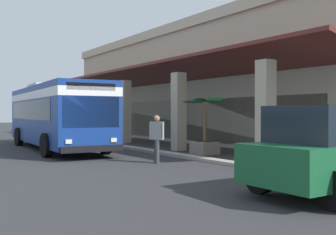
% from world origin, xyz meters
% --- Properties ---
extents(ground, '(120.00, 120.00, 0.00)m').
position_xyz_m(ground, '(0.00, 8.00, 0.00)').
color(ground, '#2D2D30').
extents(curb_strip, '(33.33, 0.50, 0.12)m').
position_xyz_m(curb_strip, '(-1.98, 2.72, 0.06)').
color(curb_strip, '#9E998E').
rests_on(curb_strip, ground).
extents(plaza_building, '(28.07, 13.71, 7.43)m').
position_xyz_m(plaza_building, '(-1.98, 12.34, 3.72)').
color(plaza_building, '#B2A88E').
rests_on(plaza_building, ground).
extents(transit_bus, '(11.36, 3.35, 3.34)m').
position_xyz_m(transit_bus, '(-0.48, -0.40, 1.85)').
color(transit_bus, navy).
rests_on(transit_bus, ground).
extents(pedestrian, '(0.68, 0.39, 1.73)m').
position_xyz_m(pedestrian, '(7.11, 0.85, 0.98)').
color(pedestrian, '#38383D').
rests_on(pedestrian, ground).
extents(potted_palm, '(2.02, 1.63, 2.51)m').
position_xyz_m(potted_palm, '(5.60, 4.30, 0.60)').
color(potted_palm, gray).
rests_on(potted_palm, ground).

